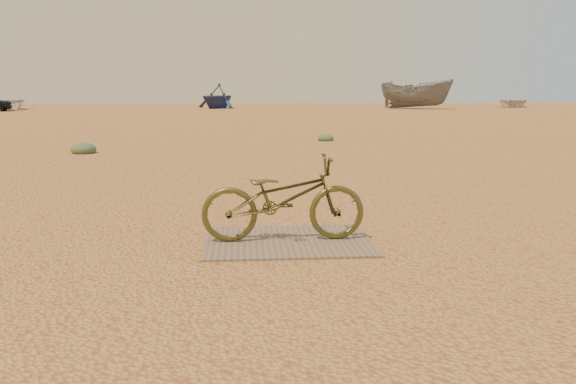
{
  "coord_description": "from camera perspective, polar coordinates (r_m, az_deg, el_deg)",
  "views": [
    {
      "loc": [
        -0.71,
        -4.62,
        1.43
      ],
      "look_at": [
        -0.31,
        0.56,
        0.49
      ],
      "focal_mm": 35.0,
      "sensor_mm": 36.0,
      "label": 1
    }
  ],
  "objects": [
    {
      "name": "bicycle",
      "position": [
        5.3,
        -0.48,
        -0.65
      ],
      "size": [
        1.55,
        0.57,
        0.81
      ],
      "primitive_type": "imported",
      "rotation": [
        0.0,
        0.0,
        1.59
      ],
      "color": "#4A471F",
      "rests_on": "plywood_board"
    },
    {
      "name": "kale_b",
      "position": [
        16.28,
        3.84,
        5.22
      ],
      "size": [
        0.46,
        0.46,
        0.26
      ],
      "primitive_type": "ellipsoid",
      "color": "#4B6445",
      "rests_on": "ground"
    },
    {
      "name": "ground",
      "position": [
        4.89,
        4.16,
        -6.77
      ],
      "size": [
        120.0,
        120.0,
        0.0
      ],
      "primitive_type": "plane",
      "color": "tan",
      "rests_on": "ground"
    },
    {
      "name": "boat_near_left",
      "position": [
        47.35,
        -26.85,
        8.18
      ],
      "size": [
        5.68,
        6.7,
        1.18
      ],
      "primitive_type": "imported",
      "rotation": [
        0.0,
        0.0,
        0.33
      ],
      "color": "silver",
      "rests_on": "ground"
    },
    {
      "name": "boat_far_right",
      "position": [
        52.24,
        21.84,
        8.53
      ],
      "size": [
        5.43,
        5.79,
        0.98
      ],
      "primitive_type": "imported",
      "rotation": [
        0.0,
        0.0,
        -0.59
      ],
      "color": "silver",
      "rests_on": "ground"
    },
    {
      "name": "boat_far_left",
      "position": [
        45.79,
        -7.18,
        9.66
      ],
      "size": [
        4.81,
        4.95,
        1.99
      ],
      "primitive_type": "imported",
      "rotation": [
        0.0,
        0.0,
        -0.59
      ],
      "color": "navy",
      "rests_on": "ground"
    },
    {
      "name": "kale_a",
      "position": [
        13.83,
        -20.04,
        3.72
      ],
      "size": [
        0.57,
        0.57,
        0.32
      ],
      "primitive_type": "ellipsoid",
      "color": "#4B6445",
      "rests_on": "ground"
    },
    {
      "name": "plywood_board",
      "position": [
        5.38,
        0.0,
        -5.02
      ],
      "size": [
        1.59,
        1.16,
        0.02
      ],
      "primitive_type": "cube",
      "color": "#735E4B",
      "rests_on": "ground"
    },
    {
      "name": "boat_mid_right",
      "position": [
        45.74,
        12.85,
        9.66
      ],
      "size": [
        6.01,
        5.25,
        2.26
      ],
      "primitive_type": "imported",
      "rotation": [
        0.0,
        0.0,
        0.93
      ],
      "color": "slate",
      "rests_on": "ground"
    }
  ]
}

